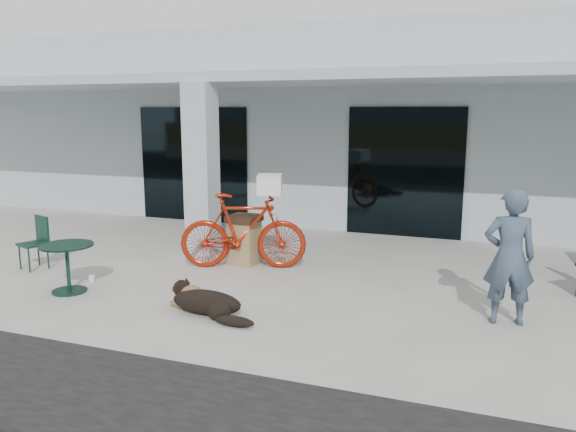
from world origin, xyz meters
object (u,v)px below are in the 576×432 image
at_px(cafe_chair_near, 33,243).
at_px(trash_receptacle, 244,240).
at_px(dog, 207,301).
at_px(bicycle, 243,231).
at_px(person, 509,257).
at_px(cafe_table_near, 68,268).

bearing_deg(cafe_chair_near, trash_receptacle, 44.70).
xyz_separation_m(dog, cafe_chair_near, (-3.75, 0.92, 0.25)).
height_order(bicycle, trash_receptacle, bicycle).
bearing_deg(cafe_chair_near, dog, 5.50).
distance_m(bicycle, cafe_chair_near, 3.52).
distance_m(cafe_chair_near, trash_receptacle, 3.53).
height_order(dog, person, person).
relative_size(bicycle, person, 1.24).
bearing_deg(trash_receptacle, cafe_table_near, -127.64).
bearing_deg(cafe_table_near, person, 8.54).
xyz_separation_m(cafe_chair_near, trash_receptacle, (3.18, 1.51, -0.01)).
relative_size(cafe_table_near, cafe_chair_near, 0.87).
relative_size(bicycle, cafe_table_near, 2.77).
bearing_deg(dog, bicycle, 121.61).
height_order(bicycle, dog, bicycle).
relative_size(bicycle, trash_receptacle, 2.46).
relative_size(cafe_chair_near, trash_receptacle, 1.03).
bearing_deg(person, cafe_table_near, -1.54).
height_order(dog, cafe_table_near, cafe_table_near).
relative_size(bicycle, dog, 1.88).
relative_size(dog, person, 0.66).
distance_m(dog, person, 3.85).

